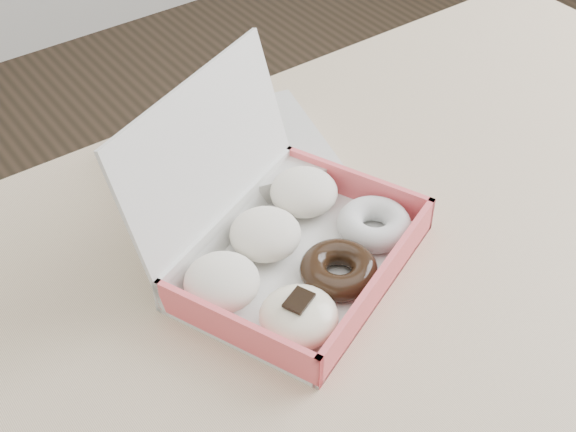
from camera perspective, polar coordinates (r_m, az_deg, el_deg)
table at (r=1.07m, az=9.60°, el=-3.69°), size 1.20×0.80×0.75m
donut_box at (r=0.93m, az=-0.04°, el=-1.95°), size 0.36×0.35×0.21m
newspapers at (r=1.08m, az=-3.97°, el=4.28°), size 0.28×0.24×0.04m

